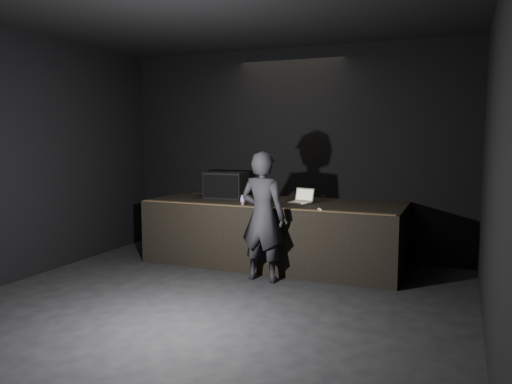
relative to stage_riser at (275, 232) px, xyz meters
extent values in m
plane|color=black|center=(0.00, -2.73, -0.50)|extent=(7.00, 7.00, 0.00)
cube|color=black|center=(0.00, 0.77, 1.25)|extent=(6.00, 0.10, 3.50)
cube|color=black|center=(3.00, -2.73, 1.25)|extent=(0.10, 7.00, 3.50)
cube|color=black|center=(0.00, 0.00, 0.00)|extent=(4.00, 1.50, 1.00)
cube|color=brown|center=(0.00, -0.71, 0.51)|extent=(3.92, 0.10, 0.01)
cube|color=black|center=(-0.90, 0.09, 0.72)|extent=(0.67, 0.48, 0.43)
cube|color=black|center=(-0.88, -0.15, 0.72)|extent=(0.61, 0.05, 0.37)
cylinder|color=black|center=(-1.24, 0.56, 0.51)|extent=(0.98, 0.34, 0.02)
cube|color=silver|center=(0.43, -0.03, 0.51)|extent=(0.36, 0.28, 0.02)
cube|color=silver|center=(0.43, -0.03, 0.52)|extent=(0.29, 0.18, 0.00)
cube|color=silver|center=(0.46, 0.11, 0.62)|extent=(0.33, 0.13, 0.21)
cube|color=yellow|center=(0.46, 0.11, 0.62)|extent=(0.29, 0.11, 0.17)
cylinder|color=silver|center=(-0.31, -0.56, 0.58)|extent=(0.06, 0.06, 0.16)
cylinder|color=#1C259F|center=(-0.31, -0.56, 0.58)|extent=(0.07, 0.07, 0.07)
cylinder|color=#A50F16|center=(-0.31, -0.56, 0.54)|extent=(0.07, 0.07, 0.01)
cylinder|color=white|center=(0.70, 0.34, 0.55)|extent=(0.09, 0.09, 0.11)
cube|color=white|center=(0.91, -0.65, 0.51)|extent=(0.09, 0.14, 0.03)
imported|color=black|center=(0.18, -0.95, 0.41)|extent=(0.70, 0.49, 1.82)
camera|label=1|loc=(2.72, -7.34, 1.54)|focal=35.00mm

